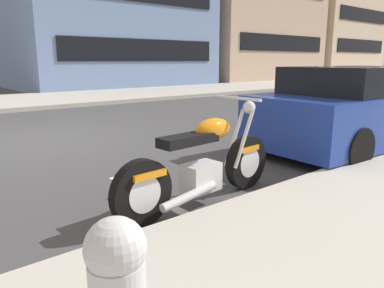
{
  "coord_description": "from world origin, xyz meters",
  "views": [
    {
      "loc": [
        -2.17,
        -7.22,
        1.52
      ],
      "look_at": [
        0.38,
        -4.12,
        0.61
      ],
      "focal_mm": 34.58,
      "sensor_mm": 36.0,
      "label": 1
    }
  ],
  "objects": [
    {
      "name": "ground_plane",
      "position": [
        0.0,
        0.0,
        0.0
      ],
      "size": [
        260.0,
        260.0,
        0.0
      ],
      "primitive_type": "plane",
      "color": "#3D3D3F"
    },
    {
      "name": "parking_stall_stripe",
      "position": [
        0.0,
        -4.02,
        0.0
      ],
      "size": [
        0.12,
        2.2,
        0.01
      ],
      "primitive_type": "cube",
      "color": "silver",
      "rests_on": "ground"
    },
    {
      "name": "townhouse_mid_block",
      "position": [
        19.87,
        14.61,
        6.13
      ],
      "size": [
        10.6,
        10.46,
        12.25
      ],
      "color": "tan",
      "rests_on": "ground"
    },
    {
      "name": "parked_motorcycle",
      "position": [
        0.32,
        -4.37,
        0.43
      ],
      "size": [
        2.2,
        0.62,
        1.12
      ],
      "rotation": [
        0.0,
        0.0,
        0.08
      ],
      "color": "black",
      "rests_on": "ground"
    },
    {
      "name": "townhouse_far_uphill",
      "position": [
        8.3,
        15.16,
        4.61
      ],
      "size": [
        10.64,
        11.57,
        9.23
      ],
      "color": "#6B84B2",
      "rests_on": "ground"
    },
    {
      "name": "sidewalk_far_curb",
      "position": [
        12.0,
        7.12,
        0.07
      ],
      "size": [
        120.0,
        5.0,
        0.14
      ],
      "primitive_type": "cube",
      "color": "#ADA89E",
      "rests_on": "ground"
    },
    {
      "name": "parked_car_at_intersection",
      "position": [
        4.23,
        -4.09,
        0.69
      ],
      "size": [
        4.37,
        1.98,
        1.42
      ],
      "rotation": [
        0.0,
        0.0,
        -0.06
      ],
      "color": "navy",
      "rests_on": "ground"
    },
    {
      "name": "townhouse_behind_pole",
      "position": [
        30.89,
        14.32,
        6.27
      ],
      "size": [
        9.38,
        9.88,
        12.53
      ],
      "color": "beige",
      "rests_on": "ground"
    }
  ]
}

